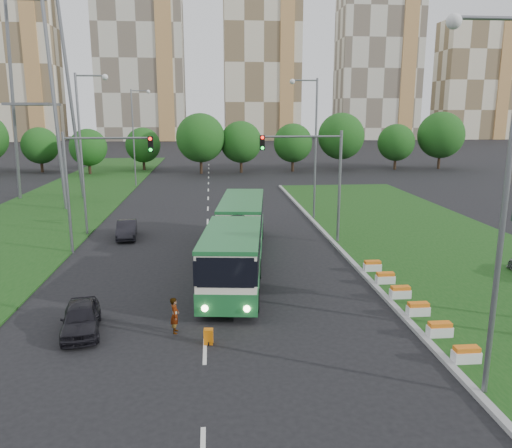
{
  "coord_description": "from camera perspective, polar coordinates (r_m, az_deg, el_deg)",
  "views": [
    {
      "loc": [
        -2.62,
        -24.22,
        9.22
      ],
      "look_at": [
        0.04,
        5.17,
        2.6
      ],
      "focal_mm": 35.0,
      "sensor_mm": 36.0,
      "label": 1
    }
  ],
  "objects": [
    {
      "name": "flower_planters",
      "position": [
        25.21,
        17.07,
        -8.3
      ],
      "size": [
        1.1,
        11.5,
        0.6
      ],
      "primitive_type": null,
      "color": "white",
      "rests_on": "grass_median"
    },
    {
      "name": "pedestrian",
      "position": [
        21.84,
        -9.26,
        -10.26
      ],
      "size": [
        0.38,
        0.58,
        1.57
      ],
      "primitive_type": "imported",
      "rotation": [
        0.0,
        0.0,
        1.56
      ],
      "color": "gray",
      "rests_on": "ground"
    },
    {
      "name": "shopping_trolley",
      "position": [
        20.87,
        -5.46,
        -12.69
      ],
      "size": [
        0.37,
        0.39,
        0.63
      ],
      "rotation": [
        0.0,
        0.0,
        -0.08
      ],
      "color": "orange",
      "rests_on": "ground"
    },
    {
      "name": "tree_line",
      "position": [
        80.36,
        3.93,
        9.25
      ],
      "size": [
        120.0,
        8.0,
        9.0
      ],
      "primitive_type": null,
      "color": "#154612",
      "rests_on": "ground"
    },
    {
      "name": "articulated_bus",
      "position": [
        30.44,
        -2.23,
        -1.45
      ],
      "size": [
        2.8,
        17.99,
        2.96
      ],
      "rotation": [
        0.0,
        0.0,
        -0.12
      ],
      "color": "white",
      "rests_on": "ground"
    },
    {
      "name": "car_left_near",
      "position": [
        22.9,
        -19.38,
        -10.09
      ],
      "size": [
        2.19,
        4.05,
        1.31
      ],
      "primitive_type": "imported",
      "rotation": [
        0.0,
        0.0,
        0.18
      ],
      "color": "black",
      "rests_on": "ground"
    },
    {
      "name": "grass_median",
      "position": [
        36.96,
        20.04,
        -2.47
      ],
      "size": [
        14.0,
        60.0,
        0.15
      ],
      "primitive_type": "cube",
      "color": "#154012",
      "rests_on": "ground"
    },
    {
      "name": "apartment_tower_cwest",
      "position": [
        176.45,
        -13.06,
        17.8
      ],
      "size": [
        28.0,
        15.0,
        52.0
      ],
      "primitive_type": "cube",
      "color": "beige",
      "rests_on": "ground"
    },
    {
      "name": "car_left_far",
      "position": [
        38.58,
        -14.56,
        -0.6
      ],
      "size": [
        1.79,
        4.08,
        1.3
      ],
      "primitive_type": "imported",
      "rotation": [
        0.0,
        0.0,
        0.11
      ],
      "color": "black",
      "rests_on": "ground"
    },
    {
      "name": "lane_markings",
      "position": [
        45.18,
        -5.54,
        0.81
      ],
      "size": [
        0.2,
        100.0,
        0.01
      ],
      "primitive_type": null,
      "color": "silver",
      "rests_on": "ground"
    },
    {
      "name": "apartment_tower_ceast",
      "position": [
        175.82,
        0.64,
        17.8
      ],
      "size": [
        25.0,
        15.0,
        50.0
      ],
      "primitive_type": "cube",
      "color": "beige",
      "rests_on": "ground"
    },
    {
      "name": "traffic_mast_left",
      "position": [
        34.34,
        -18.28,
        5.54
      ],
      "size": [
        5.76,
        0.32,
        8.0
      ],
      "color": "slate",
      "rests_on": "ground"
    },
    {
      "name": "median_kerb",
      "position": [
        34.6,
        9.55,
        -2.84
      ],
      "size": [
        0.3,
        60.0,
        0.18
      ],
      "primitive_type": "cube",
      "color": "#959595",
      "rests_on": "ground"
    },
    {
      "name": "apartment_tower_west",
      "position": [
        185.64,
        -25.85,
        16.01
      ],
      "size": [
        26.0,
        15.0,
        48.0
      ],
      "primitive_type": "cube",
      "color": "beige",
      "rests_on": "ground"
    },
    {
      "name": "traffic_mast_median",
      "position": [
        35.23,
        7.03,
        6.24
      ],
      "size": [
        5.76,
        0.32,
        8.0
      ],
      "color": "slate",
      "rests_on": "ground"
    },
    {
      "name": "midrise_east",
      "position": [
        197.6,
        23.62,
        14.76
      ],
      "size": [
        24.0,
        14.0,
        40.0
      ],
      "primitive_type": "cube",
      "color": "beige",
      "rests_on": "ground"
    },
    {
      "name": "apartment_tower_east",
      "position": [
        184.06,
        13.69,
        16.76
      ],
      "size": [
        27.0,
        15.0,
        47.0
      ],
      "primitive_type": "cube",
      "color": "beige",
      "rests_on": "ground"
    },
    {
      "name": "ground",
      "position": [
        26.05,
        0.95,
        -8.09
      ],
      "size": [
        360.0,
        360.0,
        0.0
      ],
      "primitive_type": "plane",
      "color": "black",
      "rests_on": "ground"
    },
    {
      "name": "left_verge",
      "position": [
        52.38,
        -22.16,
        1.62
      ],
      "size": [
        12.0,
        110.0,
        0.1
      ],
      "primitive_type": "cube",
      "color": "#154012",
      "rests_on": "ground"
    },
    {
      "name": "street_lamps",
      "position": [
        34.38,
        -5.83,
        7.2
      ],
      "size": [
        36.0,
        60.0,
        12.0
      ],
      "primitive_type": null,
      "color": "slate",
      "rests_on": "ground"
    }
  ]
}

